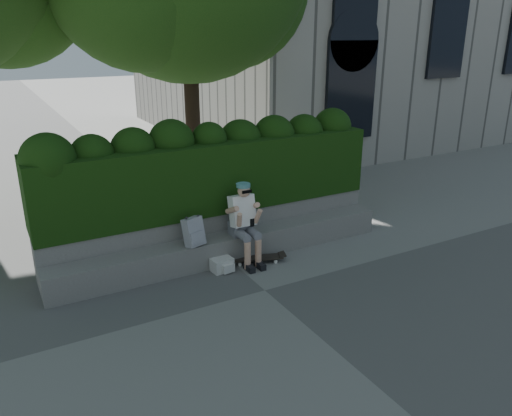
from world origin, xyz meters
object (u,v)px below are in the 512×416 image
person (244,220)px  backpack_plaid (194,232)px  skateboard (257,258)px  backpack_ground (222,265)px

person → backpack_plaid: bearing=174.6°
person → backpack_plaid: person is taller
skateboard → person: bearing=155.7°
person → skateboard: bearing=-43.2°
backpack_plaid → person: bearing=-23.0°
person → backpack_plaid: size_ratio=2.98×
skateboard → backpack_ground: 0.66m
person → backpack_ground: size_ratio=4.06×
person → skateboard: 0.71m
skateboard → backpack_plaid: 1.22m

